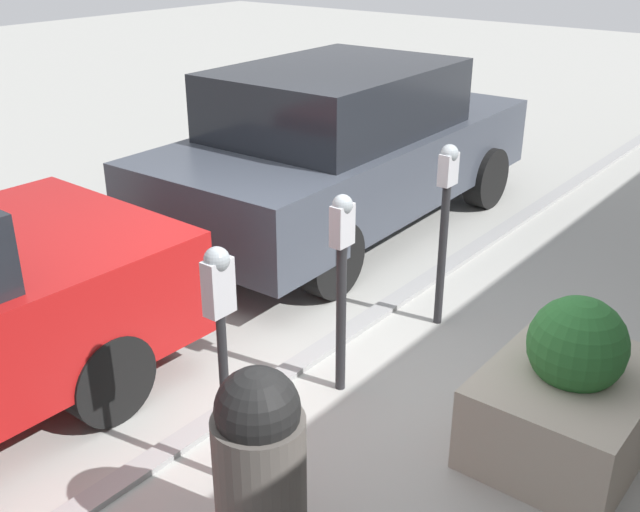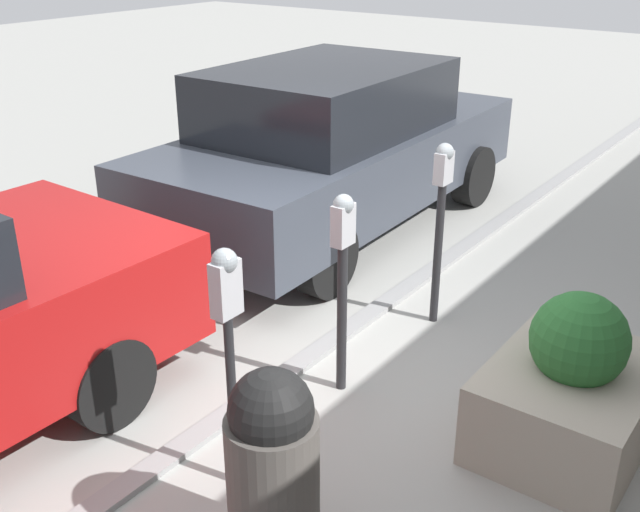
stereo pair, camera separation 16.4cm
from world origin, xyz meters
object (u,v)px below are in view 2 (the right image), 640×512
at_px(parking_meter_middle, 441,205).
at_px(planter_box, 571,389).
at_px(parking_meter_second, 343,264).
at_px(parked_car_middle, 334,146).
at_px(parking_meter_nearest, 228,318).
at_px(trash_bin, 273,472).

xyz_separation_m(parking_meter_middle, planter_box, (-0.89, -1.39, -0.61)).
bearing_deg(parking_meter_second, parked_car_middle, 36.39).
bearing_deg(parking_meter_nearest, parking_meter_middle, 0.25).
relative_size(parking_meter_middle, parked_car_middle, 0.32).
relative_size(parking_meter_second, parked_car_middle, 0.30).
distance_m(parking_meter_nearest, parked_car_middle, 4.04).
bearing_deg(parking_meter_second, planter_box, -76.91).
xyz_separation_m(parked_car_middle, trash_bin, (-3.90, -2.41, -0.30)).
relative_size(planter_box, trash_bin, 1.08).
xyz_separation_m(parking_meter_second, parking_meter_middle, (1.22, -0.05, 0.05)).
relative_size(parking_meter_middle, planter_box, 1.22).
height_order(parking_meter_second, parking_meter_middle, parking_meter_middle).
distance_m(planter_box, trash_bin, 1.98).
height_order(parking_meter_second, parked_car_middle, parked_car_middle).
xyz_separation_m(parking_meter_second, parked_car_middle, (2.44, 1.80, -0.07)).
height_order(parking_meter_nearest, planter_box, parking_meter_nearest).
distance_m(parking_meter_middle, planter_box, 1.76).
height_order(parking_meter_second, planter_box, parking_meter_second).
distance_m(parking_meter_second, parking_meter_middle, 1.23).
distance_m(parked_car_middle, trash_bin, 4.60).
bearing_deg(parking_meter_nearest, trash_bin, -120.17).
relative_size(parked_car_middle, trash_bin, 4.17).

